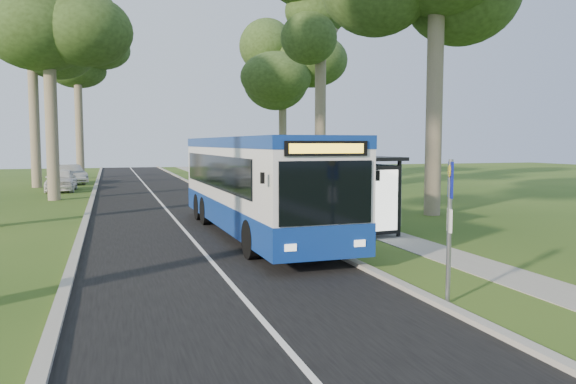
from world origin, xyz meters
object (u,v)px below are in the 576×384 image
Objects in this scene: bus at (255,185)px; bus_stop_sign at (450,215)px; bus_shelter at (372,180)px; car_white at (61,180)px; litter_bin at (350,230)px; car_silver at (69,174)px.

bus is 4.45× the size of bus_stop_sign.
bus_shelter is 0.74× the size of car_white.
bus_stop_sign is at bearing -96.73° from litter_bin.
bus_stop_sign is 0.63× the size of car_silver.
bus_stop_sign reaches higher than litter_bin.
car_white is at bearing 131.51° from bus_stop_sign.
car_white reaches higher than car_silver.
car_white is at bearing 113.14° from litter_bin.
bus_stop_sign is 38.17m from car_silver.
bus_shelter is 25.03m from car_white.
car_white is (-11.70, 22.10, -1.15)m from bus_shelter.
bus is 2.79× the size of car_silver.
bus_shelter reaches higher than litter_bin.
bus_shelter is 3.66× the size of litter_bin.
bus is 3.87× the size of bus_shelter.
bus_stop_sign is 0.87× the size of bus_shelter.
bus is at bearing 124.01° from bus_stop_sign.
bus is 3.79m from litter_bin.
car_white is at bearing -109.46° from car_silver.
bus reaches higher than car_white.
bus_shelter is at bearing -61.01° from car_white.
bus_stop_sign is 0.64× the size of car_white.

